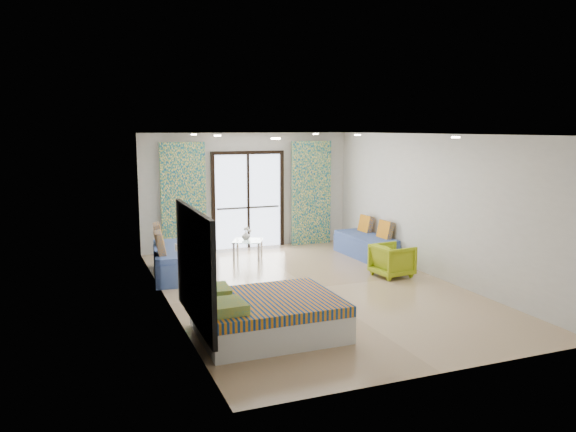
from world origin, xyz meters
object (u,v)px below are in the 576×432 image
object	(u,v)px
daybed_right	(366,245)
coffee_table	(248,242)
armchair	(392,259)
daybed_left	(173,260)
bed	(267,315)

from	to	relation	value
daybed_right	coffee_table	world-z (taller)	daybed_right
armchair	daybed_left	bearing A→B (deg)	61.32
daybed_right	armchair	size ratio (longest dim) A/B	2.56
coffee_table	armchair	size ratio (longest dim) A/B	1.18
coffee_table	bed	bearing A→B (deg)	-104.00
daybed_left	armchair	bearing A→B (deg)	-15.24
armchair	coffee_table	bearing A→B (deg)	34.65
daybed_left	daybed_right	bearing A→B (deg)	7.86
daybed_left	daybed_right	distance (m)	4.23
coffee_table	daybed_left	bearing A→B (deg)	-154.18
bed	coffee_table	xyz separation A→B (m)	(1.11, 4.46, 0.09)
bed	daybed_right	xyz separation A→B (m)	(3.59, 3.68, -0.01)
armchair	bed	bearing A→B (deg)	115.66
bed	armchair	world-z (taller)	armchair
coffee_table	daybed_right	bearing A→B (deg)	-17.59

